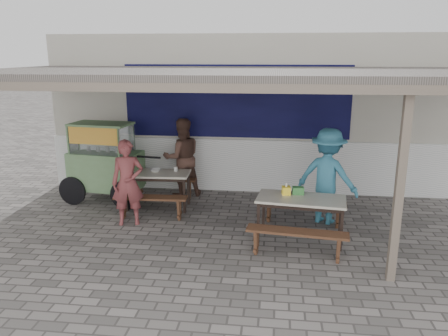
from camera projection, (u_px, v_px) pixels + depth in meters
name	position (u px, v px, depth m)	size (l,w,h in m)	color
ground	(230.00, 244.00, 7.27)	(60.00, 60.00, 0.00)	slate
back_wall	(247.00, 113.00, 10.27)	(9.00, 1.28, 3.50)	beige
warung_roof	(237.00, 76.00, 7.44)	(9.00, 4.21, 2.81)	#615953
table_left	(157.00, 176.00, 8.83)	(1.32, 0.71, 0.75)	beige
bench_left_street	(151.00, 202.00, 8.30)	(1.40, 0.34, 0.45)	brown
bench_left_wall	(164.00, 183.00, 9.53)	(1.40, 0.34, 0.45)	brown
table_right	(301.00, 202.00, 7.29)	(1.53, 0.88, 0.75)	beige
bench_right_street	(297.00, 237.00, 6.70)	(1.58, 0.47, 0.45)	brown
bench_right_wall	(303.00, 207.00, 8.04)	(1.58, 0.47, 0.45)	brown
vendor_cart	(105.00, 159.00, 9.18)	(2.17, 1.01, 1.69)	#699463
patron_street_side	(128.00, 183.00, 7.96)	(0.58, 0.38, 1.59)	brown
patron_wall_side	(182.00, 158.00, 9.58)	(0.84, 0.66, 1.73)	brown
patron_right_table	(327.00, 176.00, 8.03)	(1.15, 0.66, 1.78)	teal
tissue_box	(286.00, 190.00, 7.43)	(0.14, 0.14, 0.14)	yellow
donation_box	(298.00, 191.00, 7.44)	(0.19, 0.13, 0.13)	#377C3A
condiment_jar	(176.00, 169.00, 8.91)	(0.08, 0.08, 0.09)	silver
condiment_bowl	(156.00, 170.00, 8.88)	(0.22, 0.22, 0.05)	silver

